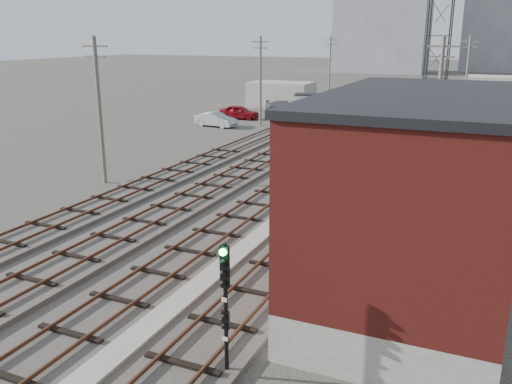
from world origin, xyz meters
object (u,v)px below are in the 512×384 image
Objects in this scene: switch_stand at (334,135)px; site_trailer at (320,104)px; car_red at (239,112)px; car_grey at (284,106)px; car_silver at (216,120)px; signal_mast at (225,301)px.

site_trailer reaches higher than switch_stand.
car_grey is at bearing -22.41° from car_red.
car_silver is (0.13, -5.78, -0.04)m from car_red.
signal_mast is at bearing -103.37° from switch_stand.
signal_mast is 53.84m from car_grey.
switch_stand is 0.26× the size of car_grey.
site_trailer is 1.41× the size of car_silver.
car_red is 1.01× the size of car_silver.
signal_mast reaches higher than car_red.
switch_stand is at bearing -126.78° from car_red.
car_red is at bearing 123.06° from switch_stand.
signal_mast is 47.70m from car_red.
site_trailer is 4.89m from car_grey.
car_grey is at bearing -2.14° from car_silver.
switch_stand is 13.57m from car_silver.
switch_stand is 0.19× the size of site_trailer.
site_trailer is (-12.87, 49.93, -1.02)m from signal_mast.
car_silver is at bearing 118.14° from signal_mast.
site_trailer is (-6.13, 15.27, 0.66)m from switch_stand.
signal_mast is at bearing -143.95° from car_silver.
site_trailer reaches higher than car_silver.
signal_mast reaches higher than car_silver.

